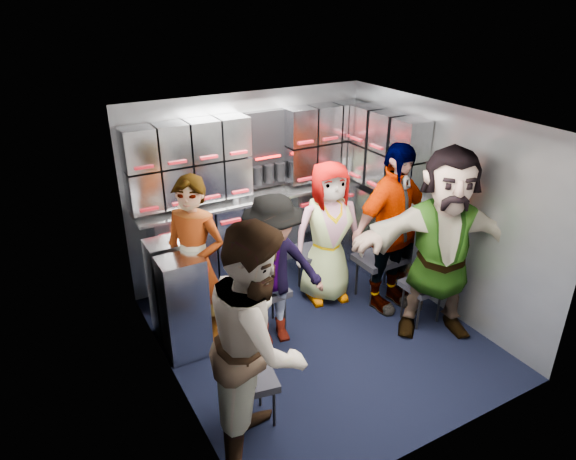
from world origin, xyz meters
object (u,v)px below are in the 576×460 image
jump_seat_mid_right (377,261)px  attendant_arc_c (328,233)px  jump_seat_mid_left (265,293)px  attendant_arc_e (443,245)px  attendant_standing (195,263)px  attendant_arc_b (273,272)px  jump_seat_near_left (249,382)px  jump_seat_center (318,254)px  attendant_arc_d (391,229)px  jump_seat_near_right (423,287)px  attendant_arc_a (258,341)px

jump_seat_mid_right → attendant_arc_c: bearing=150.3°
jump_seat_mid_left → attendant_arc_e: 1.72m
jump_seat_mid_left → attendant_standing: attendant_standing is taller
attendant_arc_b → attendant_arc_e: bearing=-13.4°
attendant_arc_b → attendant_arc_e: 1.58m
attendant_arc_c → attendant_standing: bearing=-166.4°
jump_seat_mid_left → attendant_arc_b: bearing=-90.0°
jump_seat_near_left → attendant_arc_e: attendant_arc_e is taller
jump_seat_center → attendant_arc_d: bearing=-53.5°
attendant_arc_b → attendant_arc_c: 0.94m
jump_seat_mid_right → attendant_arc_b: attendant_arc_b is taller
jump_seat_near_left → jump_seat_mid_right: (1.96, 0.97, 0.03)m
jump_seat_mid_left → attendant_standing: 0.75m
jump_seat_center → jump_seat_mid_right: (0.46, -0.44, -0.01)m
attendant_arc_c → jump_seat_near_right: bearing=-42.9°
jump_seat_near_right → attendant_arc_e: bearing=-90.0°
attendant_standing → attendant_arc_e: (2.05, -0.97, 0.11)m
attendant_arc_b → attendant_arc_e: size_ratio=0.80×
jump_seat_near_left → attendant_arc_d: 2.17m
attendant_arc_b → attendant_arc_d: (1.31, -0.05, 0.14)m
jump_seat_mid_right → attendant_arc_c: 0.63m
jump_seat_near_right → attendant_arc_e: 0.58m
jump_seat_mid_left → jump_seat_mid_right: jump_seat_mid_right is taller
jump_seat_mid_left → attendant_arc_a: (-0.65, -1.20, 0.47)m
jump_seat_center → attendant_arc_e: (0.59, -1.19, 0.49)m
jump_seat_near_left → attendant_arc_a: bearing=-90.0°
jump_seat_center → attendant_arc_a: 2.24m
jump_seat_mid_right → attendant_arc_a: bearing=-149.5°
attendant_arc_e → attendant_arc_b: bearing=-173.5°
jump_seat_near_left → attendant_arc_c: bearing=39.5°
jump_seat_mid_right → attendant_arc_e: (0.13, -0.75, 0.50)m
jump_seat_near_left → attendant_arc_a: attendant_arc_a is taller
attendant_arc_c → jump_seat_mid_right: bearing=-17.7°
jump_seat_center → jump_seat_near_left: bearing=-136.7°
jump_seat_mid_right → attendant_arc_b: 1.35m
jump_seat_near_right → attendant_arc_a: attendant_arc_a is taller
attendant_arc_a → attendant_arc_b: (0.65, 1.02, -0.15)m
jump_seat_mid_left → attendant_arc_b: size_ratio=0.32×
attendant_arc_a → attendant_arc_c: bearing=-14.7°
attendant_arc_a → jump_seat_mid_left: bearing=3.5°
attendant_standing → attendant_arc_a: size_ratio=0.92×
jump_seat_near_left → attendant_standing: attendant_standing is taller
jump_seat_mid_left → attendant_arc_e: (1.44, -0.80, 0.51)m
jump_seat_near_right → attendant_arc_d: attendant_arc_d is taller
jump_seat_mid_left → attendant_arc_d: bearing=-9.8°
attendant_arc_a → attendant_arc_c: attendant_arc_a is taller
jump_seat_mid_left → attendant_arc_e: bearing=-29.1°
attendant_standing → attendant_arc_e: bearing=22.9°
jump_seat_near_right → attendant_standing: 2.24m
jump_seat_center → attendant_arc_d: (0.46, -0.62, 0.45)m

